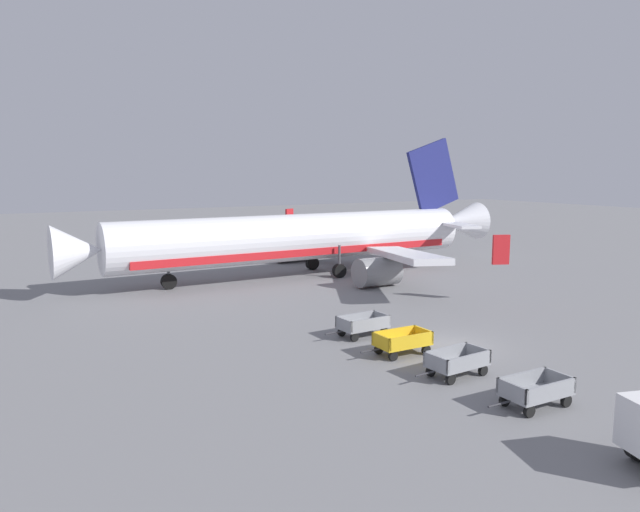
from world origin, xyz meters
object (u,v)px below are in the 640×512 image
at_px(baggage_cart_third_in_row, 402,342).
at_px(baggage_cart_fourth_in_row, 363,325).
at_px(airplane, 310,238).
at_px(baggage_cart_nearest, 536,390).
at_px(baggage_cart_second_in_row, 457,362).

distance_m(baggage_cart_third_in_row, baggage_cart_fourth_in_row, 3.40).
relative_size(airplane, baggage_cart_nearest, 10.57).
xyz_separation_m(baggage_cart_nearest, baggage_cart_fourth_in_row, (-0.47, 10.59, 0.00)).
height_order(airplane, baggage_cart_third_in_row, airplane).
bearing_deg(baggage_cart_nearest, baggage_cart_fourth_in_row, 92.57).
bearing_deg(airplane, baggage_cart_second_in_row, -103.64).
xyz_separation_m(baggage_cart_second_in_row, baggage_cart_fourth_in_row, (-0.17, 6.82, 0.00)).
bearing_deg(baggage_cart_third_in_row, baggage_cart_second_in_row, -86.26).
relative_size(baggage_cart_nearest, baggage_cart_third_in_row, 1.00).
height_order(airplane, baggage_cart_second_in_row, airplane).
bearing_deg(baggage_cart_nearest, baggage_cart_second_in_row, 94.54).
bearing_deg(airplane, baggage_cart_nearest, -101.24).
distance_m(baggage_cart_nearest, baggage_cart_fourth_in_row, 10.60).
height_order(baggage_cart_nearest, baggage_cart_fourth_in_row, same).
distance_m(baggage_cart_second_in_row, baggage_cart_fourth_in_row, 6.82).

